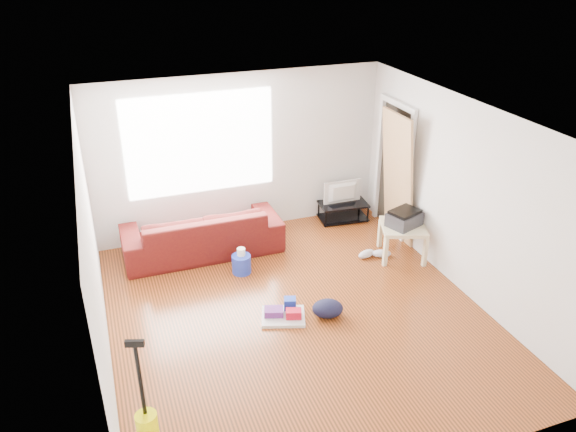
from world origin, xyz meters
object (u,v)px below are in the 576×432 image
object	(u,v)px
tv_stand	(343,211)
bucket	(242,272)
sofa	(204,252)
backpack	(327,315)
side_table	(403,230)
cleaning_tray	(284,313)

from	to	relation	value
tv_stand	bucket	distance (m)	2.28
sofa	bucket	xyz separation A→B (m)	(0.38, -0.75, 0.00)
backpack	sofa	bearing A→B (deg)	131.57
side_table	sofa	bearing A→B (deg)	157.73
sofa	backpack	distance (m)	2.37
cleaning_tray	backpack	xyz separation A→B (m)	(0.52, -0.16, -0.06)
sofa	tv_stand	distance (m)	2.44
tv_stand	side_table	bearing A→B (deg)	-72.25
bucket	cleaning_tray	bearing A→B (deg)	-79.91
backpack	bucket	bearing A→B (deg)	132.21
tv_stand	backpack	size ratio (longest dim) A/B	2.14
side_table	cleaning_tray	distance (m)	2.31
bucket	backpack	size ratio (longest dim) A/B	0.69
side_table	bucket	bearing A→B (deg)	171.29
sofa	cleaning_tray	world-z (taller)	sofa
side_table	bucket	distance (m)	2.40
cleaning_tray	backpack	bearing A→B (deg)	-16.71
side_table	bucket	size ratio (longest dim) A/B	2.97
tv_stand	backpack	xyz separation A→B (m)	(-1.31, -2.36, -0.16)
side_table	backpack	distance (m)	1.93
cleaning_tray	backpack	size ratio (longest dim) A/B	1.64
bucket	sofa	bearing A→B (deg)	116.78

